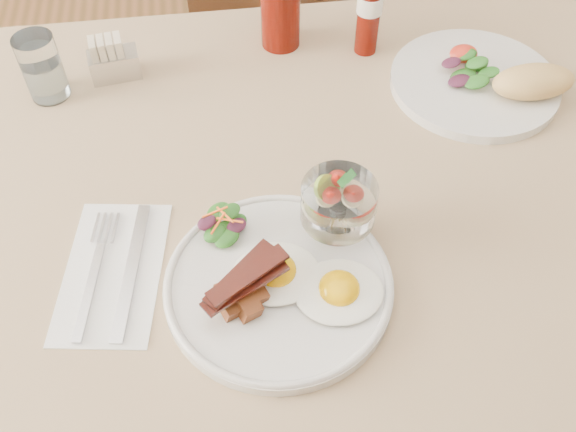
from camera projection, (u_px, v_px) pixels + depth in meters
name	position (u px, v px, depth m)	size (l,w,h in m)	color
table	(343.00, 218.00, 0.97)	(1.33, 0.88, 0.75)	#4F2A18
chair_far	(285.00, 37.00, 1.50)	(0.42, 0.42, 0.93)	#4F2A18
main_plate	(279.00, 285.00, 0.78)	(0.28, 0.28, 0.02)	silver
fried_eggs	(307.00, 281.00, 0.77)	(0.19, 0.15, 0.03)	white
bacon_potato_pile	(244.00, 289.00, 0.74)	(0.11, 0.09, 0.05)	brown
side_salad	(223.00, 225.00, 0.81)	(0.07, 0.06, 0.04)	#164412
fruit_cup	(338.00, 203.00, 0.79)	(0.09, 0.09, 0.10)	white
second_plate	(488.00, 81.00, 1.01)	(0.27, 0.27, 0.07)	silver
hot_sauce_bottle	(369.00, 13.00, 1.04)	(0.05, 0.05, 0.15)	#4F0B04
sugar_caddy	(112.00, 61.00, 1.03)	(0.08, 0.05, 0.07)	silver
water_glass	(43.00, 71.00, 0.99)	(0.06, 0.06, 0.11)	white
napkin_cutlery	(114.00, 271.00, 0.80)	(0.15, 0.23, 0.01)	white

